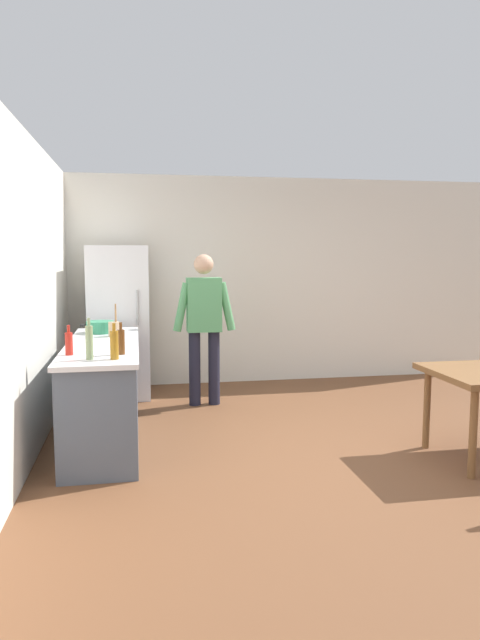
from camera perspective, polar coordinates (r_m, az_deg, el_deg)
name	(u,v)px	position (r m, az deg, el deg)	size (l,w,h in m)	color
ground_plane	(341,455)	(5.04, 10.12, -13.19)	(14.00, 14.00, 0.00)	brown
wall_back	(264,281)	(7.64, 2.45, 3.97)	(6.40, 0.12, 2.70)	silver
wall_left	(17,299)	(4.74, -21.42, 1.93)	(0.12, 5.60, 2.70)	silver
kitchen_counter	(104,391)	(5.40, -13.47, -6.95)	(0.64, 2.20, 0.90)	#4C5666
refrigerator	(119,322)	(6.89, -12.03, -0.21)	(0.70, 0.67, 1.80)	white
person	(204,319)	(6.37, -3.62, 0.09)	(0.70, 0.22, 1.70)	#1E1E2D
cooking_pot	(100,327)	(5.98, -13.82, -0.69)	(0.40, 0.28, 0.12)	#2D845B
utensil_jar	(114,328)	(5.70, -12.50, -0.82)	(0.11, 0.11, 0.32)	tan
bottle_vinegar_tall	(89,342)	(4.47, -14.87, -2.15)	(0.06, 0.06, 0.32)	gray
bottle_sauce_red	(69,343)	(4.73, -16.77, -2.23)	(0.06, 0.06, 0.24)	#B22319
bottle_beer_brown	(121,341)	(4.65, -11.84, -2.10)	(0.06, 0.06, 0.26)	#5B3314
bottle_oil_amber	(114,344)	(4.44, -12.49, -2.40)	(0.06, 0.06, 0.28)	#996619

